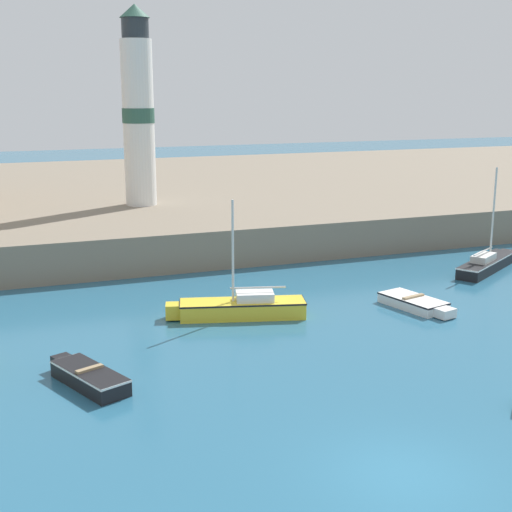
{
  "coord_description": "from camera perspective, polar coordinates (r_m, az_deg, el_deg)",
  "views": [
    {
      "loc": [
        -8.9,
        -13.48,
        9.26
      ],
      "look_at": [
        1.9,
        15.27,
        2.0
      ],
      "focal_mm": 50.0,
      "sensor_mm": 36.0,
      "label": 1
    }
  ],
  "objects": [
    {
      "name": "quay_seawall",
      "position": [
        55.64,
        -11.19,
        4.54
      ],
      "size": [
        120.0,
        40.0,
        2.06
      ],
      "primitive_type": "cube",
      "color": "gray",
      "rests_on": "ground"
    },
    {
      "name": "sailboat_yellow_2",
      "position": [
        29.5,
        -1.24,
        -4.1
      ],
      "size": [
        5.82,
        2.64,
        4.92
      ],
      "color": "yellow",
      "rests_on": "ground"
    },
    {
      "name": "sailboat_black_5",
      "position": [
        38.93,
        18.0,
        -0.52
      ],
      "size": [
        5.62,
        3.96,
        5.33
      ],
      "color": "black",
      "rests_on": "ground"
    },
    {
      "name": "ground_plane",
      "position": [
        18.62,
        11.64,
        -16.82
      ],
      "size": [
        200.0,
        200.0,
        0.0
      ],
      "primitive_type": "plane",
      "color": "#28607F"
    },
    {
      "name": "lighthouse",
      "position": [
        45.22,
        -9.41,
        11.41
      ],
      "size": [
        1.98,
        1.98,
        12.08
      ],
      "color": "silver",
      "rests_on": "quay_seawall"
    },
    {
      "name": "dinghy_white_4",
      "position": [
        31.49,
        12.64,
        -3.66
      ],
      "size": [
        2.06,
        3.73,
        0.53
      ],
      "color": "white",
      "rests_on": "ground"
    },
    {
      "name": "dinghy_black_0",
      "position": [
        23.64,
        -13.28,
        -9.34
      ],
      "size": [
        2.23,
        3.7,
        0.63
      ],
      "color": "black",
      "rests_on": "ground"
    }
  ]
}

